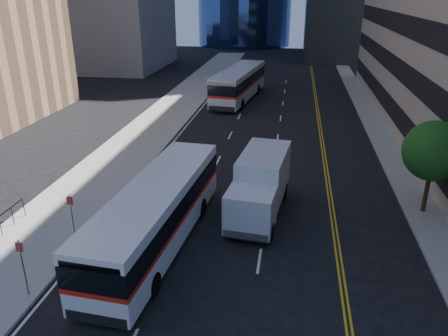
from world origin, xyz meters
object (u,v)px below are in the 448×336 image
object	(u,v)px
bus_front	(157,213)
bus_rear	(239,83)
street_tree	(434,151)
box_truck	(260,185)

from	to	relation	value
bus_front	bus_rear	world-z (taller)	bus_rear
bus_front	bus_rear	bearing A→B (deg)	94.38
street_tree	bus_rear	world-z (taller)	street_tree
bus_front	bus_rear	xyz separation A→B (m)	(0.00, 30.17, 0.16)
bus_front	box_truck	distance (m)	6.00
bus_rear	box_truck	world-z (taller)	bus_rear
street_tree	box_truck	size ratio (longest dim) A/B	0.73
box_truck	street_tree	bearing A→B (deg)	15.21
street_tree	bus_front	xyz separation A→B (m)	(-13.42, -5.34, -1.93)
bus_rear	box_truck	size ratio (longest dim) A/B	1.93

